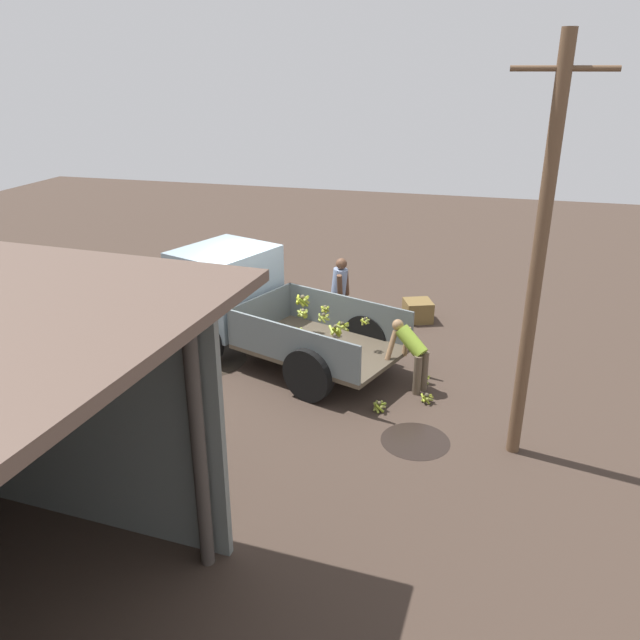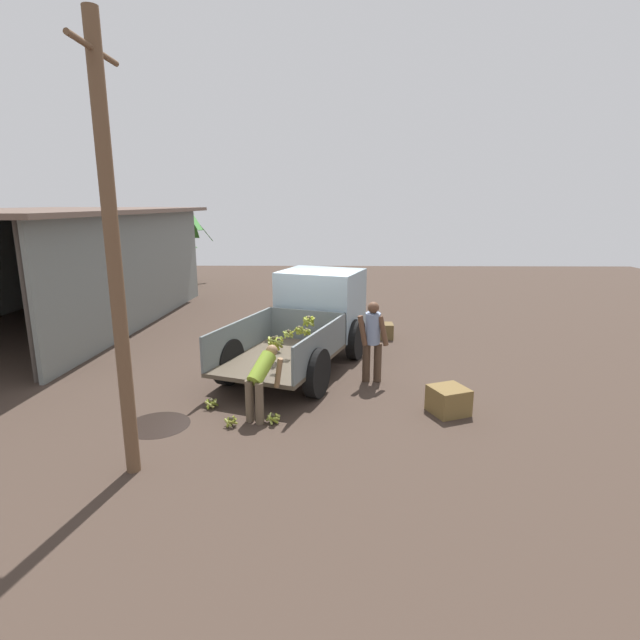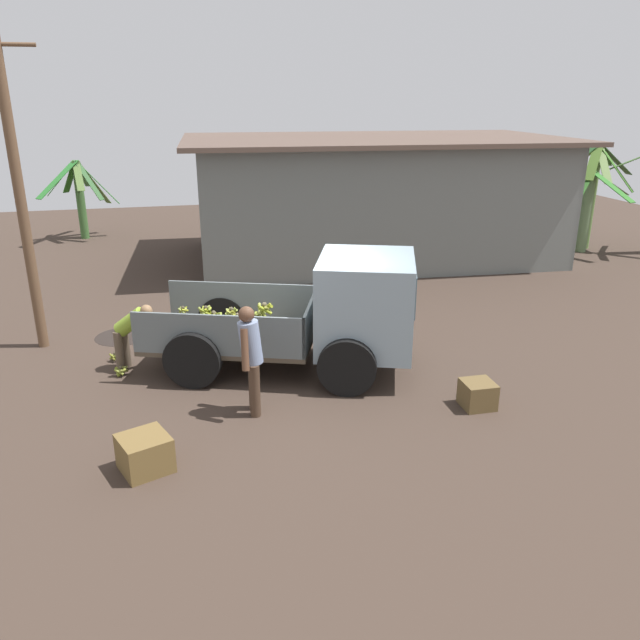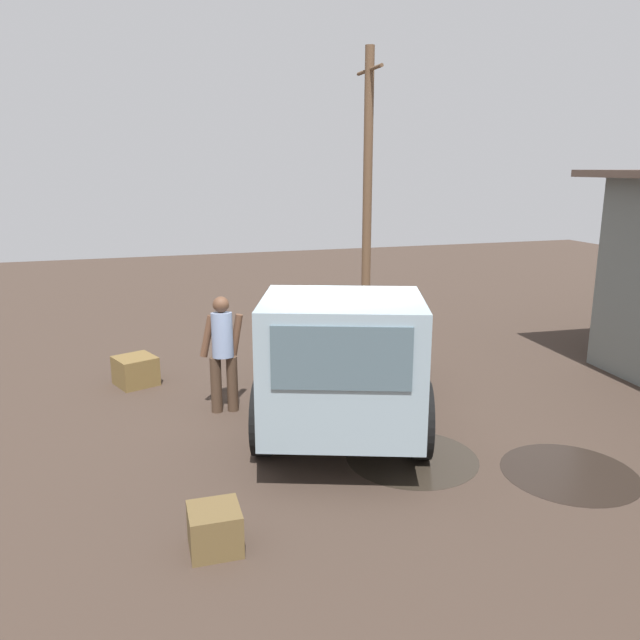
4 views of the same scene
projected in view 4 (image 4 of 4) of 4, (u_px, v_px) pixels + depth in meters
ground at (348, 426)px, 8.57m from camera, size 36.00×36.00×0.00m
mud_patch_0 at (412, 458)px, 7.61m from camera, size 1.61×1.61×0.01m
mud_patch_1 at (569, 473)px, 7.24m from camera, size 1.56×1.56×0.01m
mud_patch_2 at (399, 349)px, 12.15m from camera, size 1.06×1.06×0.01m
cargo_truck at (342, 366)px, 7.68m from camera, size 4.87×3.27×2.02m
utility_pole at (367, 193)px, 12.73m from camera, size 1.24×0.19×5.75m
person_foreground_visitor at (223, 349)px, 8.89m from camera, size 0.38×0.64×1.69m
person_worker_loading at (320, 323)px, 11.19m from camera, size 0.81×0.67×1.22m
banana_bunch_on_ground_0 at (306, 354)px, 11.48m from camera, size 0.24×0.25×0.18m
banana_bunch_on_ground_1 at (338, 349)px, 11.80m from camera, size 0.23×0.23×0.18m
banana_bunch_on_ground_2 at (377, 358)px, 11.26m from camera, size 0.23×0.23×0.19m
wooden_crate_0 at (136, 371)px, 10.13m from camera, size 0.77×0.77×0.47m
wooden_crate_1 at (215, 529)px, 5.76m from camera, size 0.48×0.48×0.41m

